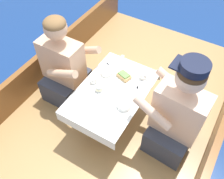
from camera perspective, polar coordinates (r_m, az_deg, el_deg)
ground_plane at (r=2.85m, az=1.02°, el=-9.25°), size 60.00×60.00×0.00m
boat_deck at (r=2.70m, az=1.07°, el=-7.34°), size 1.94×3.19×0.35m
gunwale_port at (r=2.84m, az=-15.50°, el=5.04°), size 0.06×3.19×0.36m
gunwale_starboard at (r=2.32m, az=22.17°, el=-11.97°), size 0.06×3.19×0.36m
cockpit_table at (r=2.20m, az=0.00°, el=-1.16°), size 0.56×0.85×0.43m
person_port at (r=2.48m, az=-10.92°, el=4.90°), size 0.52×0.44×0.94m
person_starboard at (r=2.09m, az=14.59°, el=-5.96°), size 0.54×0.47×1.01m
plate_sandwich at (r=2.26m, az=2.73°, el=2.68°), size 0.19×0.19×0.01m
plate_bread at (r=2.06m, az=-4.88°, el=-3.94°), size 0.22×0.22×0.01m
sandwich at (r=2.24m, az=2.76°, el=3.16°), size 0.14×0.11×0.05m
bowl_port_near at (r=2.29m, az=-1.18°, el=4.08°), size 0.11×0.11×0.04m
bowl_starboard_near at (r=2.04m, az=2.79°, el=-3.48°), size 0.12×0.12×0.04m
coffee_cup_port at (r=2.22m, az=-4.17°, el=2.27°), size 0.09×0.07×0.06m
coffee_cup_starboard at (r=2.26m, az=7.17°, el=3.24°), size 0.09×0.06×0.06m
tin_can at (r=2.15m, az=-2.97°, el=0.35°), size 0.07×0.07×0.05m
utensil_fork_starboard at (r=2.16m, az=5.83°, el=-0.59°), size 0.10×0.16×0.00m
utensil_spoon_port at (r=2.41m, az=-0.83°, el=6.32°), size 0.17×0.02×0.01m
utensil_spoon_center at (r=2.45m, az=1.88°, el=7.20°), size 0.05×0.17×0.01m
utensil_fork_port at (r=2.36m, az=-0.30°, el=5.19°), size 0.17×0.08×0.00m
utensil_knife_port at (r=2.03m, az=-8.25°, el=-5.77°), size 0.17×0.05×0.00m
utensil_knife_starboard at (r=2.20m, az=6.84°, el=0.44°), size 0.09×0.16×0.00m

